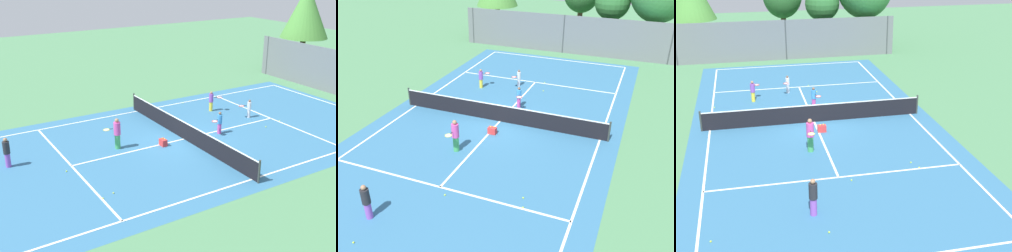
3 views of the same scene
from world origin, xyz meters
TOP-DOWN VIEW (x-y plane):
  - ground_plane at (0.00, 0.00)m, footprint 80.00×80.00m
  - court_surface at (0.00, 0.00)m, footprint 13.00×25.00m
  - tennis_net at (0.00, 0.00)m, footprint 11.90×0.10m
  - tree_2 at (-7.23, 16.69)m, footprint 3.89×3.89m
  - player_0 at (0.34, 2.12)m, footprint 0.55×0.85m
  - player_1 at (-0.85, 5.31)m, footprint 0.49×0.83m
  - player_2 at (-0.75, -3.63)m, footprint 0.38×0.92m
  - player_3 at (-1.47, -8.95)m, footprint 0.32×0.32m
  - player_4 at (-3.07, 4.12)m, footprint 0.64×0.83m
  - ball_crate at (0.17, -1.43)m, footprint 0.43×0.28m
  - tennis_ball_0 at (3.17, 0.18)m, footprint 0.07×0.07m
  - tennis_ball_1 at (0.99, 5.06)m, footprint 0.07×0.07m
  - tennis_ball_2 at (-5.38, 3.46)m, footprint 0.07×0.07m
  - tennis_ball_3 at (3.61, -6.35)m, footprint 0.07×0.07m
  - tennis_ball_4 at (0.46, -6.80)m, footprint 0.07×0.07m
  - tennis_ball_5 at (3.43, -5.80)m, footprint 0.07×0.07m
  - tennis_ball_7 at (0.65, 6.50)m, footprint 0.07×0.07m

SIDE VIEW (x-z plane):
  - ground_plane at x=0.00m, z-range 0.00..0.00m
  - court_surface at x=0.00m, z-range 0.00..0.01m
  - tennis_ball_0 at x=3.17m, z-range 0.00..0.07m
  - tennis_ball_1 at x=0.99m, z-range 0.00..0.07m
  - tennis_ball_2 at x=-5.38m, z-range 0.00..0.07m
  - tennis_ball_3 at x=3.61m, z-range 0.00..0.07m
  - tennis_ball_4 at x=0.46m, z-range 0.00..0.07m
  - tennis_ball_5 at x=3.43m, z-range 0.00..0.07m
  - tennis_ball_7 at x=0.65m, z-range 0.00..0.07m
  - ball_crate at x=0.17m, z-range -0.03..0.40m
  - tennis_net at x=0.00m, z-range -0.04..1.06m
  - player_1 at x=-0.85m, z-range 0.03..1.17m
  - player_0 at x=0.34m, z-range 0.03..1.31m
  - player_4 at x=-3.07m, z-range 0.03..1.33m
  - player_3 at x=-1.47m, z-range 0.02..1.49m
  - player_2 at x=-0.75m, z-range 0.03..1.67m
  - tree_2 at x=-7.23m, z-range 1.49..8.88m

